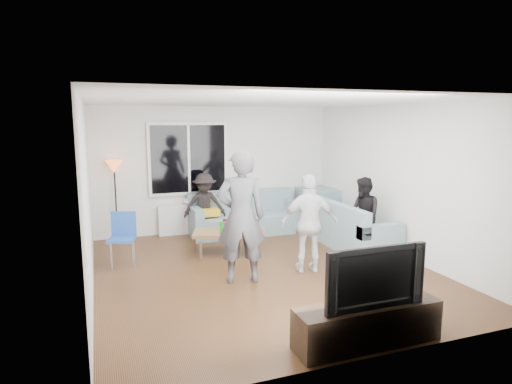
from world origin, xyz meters
name	(u,v)px	position (x,y,z in m)	size (l,w,h in m)	color
floor	(263,272)	(0.00, 0.00, -0.02)	(5.00, 5.50, 0.04)	#56351C
ceiling	(264,100)	(0.00, 0.00, 2.62)	(5.00, 5.50, 0.04)	white
wall_back	(216,169)	(0.00, 2.77, 1.30)	(5.00, 0.04, 2.60)	silver
wall_front	(369,232)	(0.00, -2.77, 1.30)	(5.00, 0.04, 2.60)	silver
wall_left	(86,199)	(-2.52, 0.00, 1.30)	(0.04, 5.50, 2.60)	silver
wall_right	(401,181)	(2.52, 0.00, 1.30)	(0.04, 5.50, 2.60)	silver
window_frame	(188,159)	(-0.60, 2.69, 1.55)	(1.62, 0.06, 1.47)	white
window_glass	(189,159)	(-0.60, 2.65, 1.55)	(1.50, 0.02, 1.35)	black
window_mullion	(189,159)	(-0.60, 2.64, 1.55)	(0.05, 0.03, 1.35)	white
radiator	(190,219)	(-0.60, 2.65, 0.31)	(1.30, 0.12, 0.62)	silver
potted_plant	(199,194)	(-0.41, 2.62, 0.81)	(0.21, 0.17, 0.39)	#316729
vase	(187,201)	(-0.66, 2.62, 0.70)	(0.15, 0.15, 0.15)	silver
sofa_back_section	(246,213)	(0.49, 2.27, 0.42)	(2.30, 0.85, 0.85)	gray
sofa_right_section	(351,224)	(2.02, 0.71, 0.42)	(0.85, 2.00, 0.85)	gray
sofa_corner	(320,207)	(2.22, 2.27, 0.42)	(0.85, 0.85, 0.85)	gray
cushion_yellow	(209,212)	(-0.30, 2.25, 0.51)	(0.38, 0.32, 0.14)	gold
cushion_red	(202,212)	(-0.42, 2.33, 0.51)	(0.36, 0.30, 0.13)	maroon
coffee_table	(225,242)	(-0.30, 1.09, 0.20)	(1.10, 0.60, 0.40)	#946E47
pitcher	(228,227)	(-0.26, 1.05, 0.49)	(0.17, 0.17, 0.17)	maroon
side_chair	(122,240)	(-2.05, 1.00, 0.43)	(0.40, 0.40, 0.86)	#254EA0
floor_lamp	(116,201)	(-2.05, 2.57, 0.78)	(0.32, 0.32, 1.56)	orange
player_left	(241,217)	(-0.46, -0.32, 0.96)	(0.70, 0.46, 1.93)	#48484D
player_right	(309,224)	(0.66, -0.26, 0.76)	(0.89, 0.37, 1.52)	silver
spectator_right	(363,215)	(2.02, 0.33, 0.67)	(0.65, 0.51, 1.34)	black
spectator_back	(205,205)	(-0.37, 2.30, 0.64)	(0.83, 0.48, 1.29)	black
tv_console	(367,324)	(0.21, -2.50, 0.22)	(1.60, 0.40, 0.44)	#312318
television	(370,275)	(0.21, -2.50, 0.77)	(1.13, 0.15, 0.65)	black
bottle_b	(222,228)	(-0.40, 0.93, 0.50)	(0.08, 0.08, 0.21)	#1A901D
bottle_e	(241,222)	(0.04, 1.23, 0.51)	(0.07, 0.07, 0.22)	black
bottle_d	(240,224)	(-0.05, 1.03, 0.53)	(0.07, 0.07, 0.26)	#FBAF16
bottle_c	(225,224)	(-0.26, 1.25, 0.49)	(0.07, 0.07, 0.17)	black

